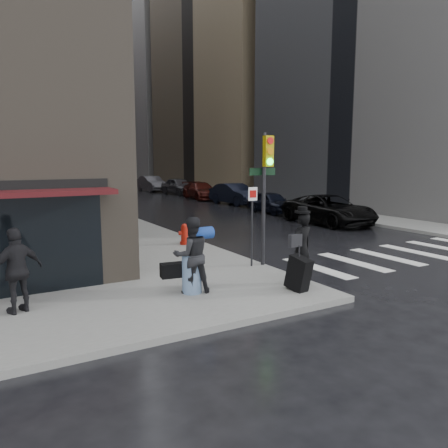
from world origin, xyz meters
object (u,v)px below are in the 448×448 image
Objects in this scene: parked_car_2 at (235,194)px; parked_car_5 at (152,184)px; parked_car_4 at (179,186)px; parked_car_0 at (329,210)px; parked_car_1 at (271,202)px; traffic_light at (264,181)px; fire_hydrant at (184,235)px; man_jeans at (191,255)px; man_greycoat at (17,270)px; parked_car_3 at (201,191)px; man_overcoat at (301,252)px.

parked_car_5 is at bearing 87.97° from parked_car_2.
parked_car_2 is at bearing -95.58° from parked_car_4.
parked_car_0 is 27.51m from parked_car_5.
parked_car_4 is at bearing 88.94° from parked_car_1.
traffic_light is 0.73× the size of parked_car_0.
parked_car_2 is (10.12, 13.01, 0.29)m from fire_hydrant.
fire_hydrant is at bearing -131.58° from parked_car_2.
parked_car_0 is at bearing -138.99° from man_jeans.
man_greycoat reaches higher than parked_car_5.
fire_hydrant is 0.16× the size of parked_car_5.
parked_car_0 is (9.31, 2.00, 0.26)m from fire_hydrant.
parked_car_0 is 1.11× the size of parked_car_3.
man_overcoat is 6.73m from man_greycoat.
parked_car_3 is 1.01× the size of parked_car_5.
parked_car_3 is at bearing -97.99° from parked_car_4.
traffic_light is (0.37, 2.21, 1.74)m from man_overcoat.
parked_car_4 is at bearing -141.66° from man_greycoat.
parked_car_3 reaches higher than parked_car_1.
parked_car_5 is at bearing 93.62° from parked_car_4.
man_overcoat is 37.22m from parked_car_5.
traffic_light is 0.85× the size of parked_car_4.
parked_car_4 is (10.05, 30.54, -0.21)m from man_overcoat.
man_greycoat is 0.33× the size of parked_car_0.
parked_car_4 reaches higher than parked_car_3.
man_jeans is 0.40× the size of parked_car_4.
parked_car_0 is at bearing -90.58° from parked_car_1.
man_greycoat is at bearing -0.76° from man_jeans.
fire_hydrant is (2.44, 5.75, -0.59)m from man_jeans.
man_jeans is 37.27m from parked_car_5.
traffic_light is 1.01× the size of parked_car_1.
man_overcoat is 21.85m from parked_car_2.
man_overcoat is 12.38m from parked_car_0.
parked_car_4 is at bearing 88.14° from parked_car_0.
parked_car_0 is 11.03m from parked_car_2.
parked_car_5 reaches higher than parked_car_0.
man_jeans reaches higher than parked_car_3.
man_greycoat is (-6.59, 1.34, 0.05)m from man_overcoat.
parked_car_4 is (10.39, 24.01, 0.30)m from fire_hydrant.
man_jeans reaches higher than parked_car_1.
parked_car_3 is 11.01m from parked_car_5.
parked_car_1 is at bearing 38.17° from fire_hydrant.
parked_car_3 is at bearing -119.07° from man_overcoat.
parked_car_3 is at bearing 88.48° from parked_car_0.
man_jeans is 0.39× the size of parked_car_2.
parked_car_0 is 22.03m from parked_car_4.
parked_car_1 is (15.80, 12.69, -0.39)m from man_greycoat.
man_overcoat is at bearing -112.37° from parked_car_4.
fire_hydrant is at bearing -105.40° from man_jeans.
parked_car_3 is at bearing -146.45° from man_greycoat.
parked_car_4 is at bearing 66.59° from fire_hydrant.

